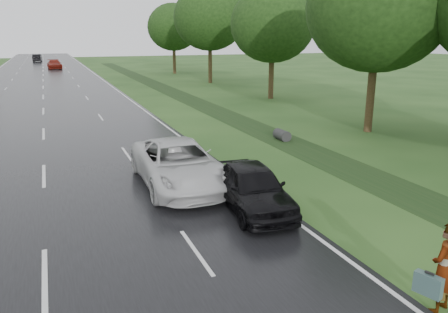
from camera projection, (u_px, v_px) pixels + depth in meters
ground at (45, 282)px, 9.60m from camera, size 220.00×220.00×0.00m
road at (43, 83)px, 49.84m from camera, size 14.00×180.00×0.04m
edge_stripe_east at (104, 80)px, 52.25m from camera, size 0.12×180.00×0.01m
center_line at (43, 83)px, 49.83m from camera, size 0.12×180.00×0.01m
drainage_ditch at (221, 113)px, 30.44m from camera, size 2.20×120.00×0.56m
tree_east_b at (379, 7)px, 22.85m from camera, size 7.60×7.60×10.11m
tree_east_c at (273, 24)px, 35.95m from camera, size 7.00×7.00×9.29m
tree_east_d at (210, 18)px, 48.06m from camera, size 8.00×8.00×10.76m
tree_east_f at (173, 27)px, 60.68m from camera, size 7.20×7.20×9.62m
pedestrian at (445, 267)px, 8.32m from camera, size 0.96×0.74×1.85m
white_pickup at (179, 164)px, 15.47m from camera, size 2.72×5.73×1.58m
dark_sedan at (253, 187)px, 13.34m from camera, size 2.13×4.38×1.44m
far_car_red at (54, 64)px, 70.40m from camera, size 2.32×5.15×1.46m
far_car_dark at (37, 58)px, 89.55m from camera, size 1.88×4.67×1.51m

